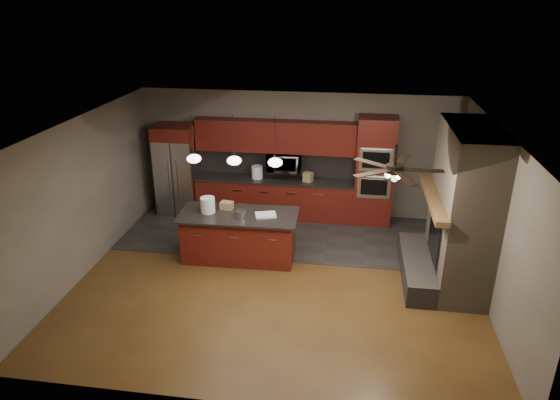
% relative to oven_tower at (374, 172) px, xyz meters
% --- Properties ---
extents(ground, '(7.00, 7.00, 0.00)m').
position_rel_oven_tower_xyz_m(ground, '(-1.70, -2.69, -1.19)').
color(ground, brown).
rests_on(ground, ground).
extents(ceiling, '(7.00, 6.00, 0.02)m').
position_rel_oven_tower_xyz_m(ceiling, '(-1.70, -2.69, 1.61)').
color(ceiling, white).
rests_on(ceiling, back_wall).
extents(back_wall, '(7.00, 0.02, 2.80)m').
position_rel_oven_tower_xyz_m(back_wall, '(-1.70, 0.31, 0.21)').
color(back_wall, slate).
rests_on(back_wall, ground).
extents(right_wall, '(0.02, 6.00, 2.80)m').
position_rel_oven_tower_xyz_m(right_wall, '(1.80, -2.69, 0.21)').
color(right_wall, slate).
rests_on(right_wall, ground).
extents(left_wall, '(0.02, 6.00, 2.80)m').
position_rel_oven_tower_xyz_m(left_wall, '(-5.20, -2.69, 0.21)').
color(left_wall, slate).
rests_on(left_wall, ground).
extents(slate_tile_patch, '(7.00, 2.40, 0.01)m').
position_rel_oven_tower_xyz_m(slate_tile_patch, '(-1.70, -0.89, -1.19)').
color(slate_tile_patch, '#2F2C2A').
rests_on(slate_tile_patch, ground).
extents(fireplace_column, '(1.30, 2.10, 2.80)m').
position_rel_oven_tower_xyz_m(fireplace_column, '(1.34, -2.29, 0.11)').
color(fireplace_column, '#796C56').
rests_on(fireplace_column, ground).
extents(back_cabinetry, '(3.59, 0.64, 2.20)m').
position_rel_oven_tower_xyz_m(back_cabinetry, '(-2.18, 0.05, -0.30)').
color(back_cabinetry, '#5D1411').
rests_on(back_cabinetry, ground).
extents(oven_tower, '(0.80, 0.63, 2.38)m').
position_rel_oven_tower_xyz_m(oven_tower, '(0.00, 0.00, 0.00)').
color(oven_tower, '#5D1411').
rests_on(oven_tower, ground).
extents(microwave, '(0.73, 0.41, 0.50)m').
position_rel_oven_tower_xyz_m(microwave, '(-1.98, 0.06, 0.11)').
color(microwave, silver).
rests_on(microwave, back_cabinetry).
extents(refrigerator, '(0.88, 0.75, 2.06)m').
position_rel_oven_tower_xyz_m(refrigerator, '(-4.41, -0.07, -0.16)').
color(refrigerator, silver).
rests_on(refrigerator, ground).
extents(kitchen_island, '(2.25, 1.06, 0.92)m').
position_rel_oven_tower_xyz_m(kitchen_island, '(-2.55, -2.03, -0.73)').
color(kitchen_island, '#5D1411').
rests_on(kitchen_island, ground).
extents(white_bucket, '(0.35, 0.35, 0.29)m').
position_rel_oven_tower_xyz_m(white_bucket, '(-3.14, -2.02, -0.12)').
color(white_bucket, white).
rests_on(white_bucket, kitchen_island).
extents(paint_can, '(0.23, 0.23, 0.13)m').
position_rel_oven_tower_xyz_m(paint_can, '(-2.47, -2.16, -0.20)').
color(paint_can, '#9E9EA2').
rests_on(paint_can, kitchen_island).
extents(paint_tray, '(0.44, 0.36, 0.04)m').
position_rel_oven_tower_xyz_m(paint_tray, '(-2.03, -2.03, -0.25)').
color(paint_tray, white).
rests_on(paint_tray, kitchen_island).
extents(cardboard_box, '(0.25, 0.20, 0.14)m').
position_rel_oven_tower_xyz_m(cardboard_box, '(-2.82, -1.82, -0.20)').
color(cardboard_box, '#99784F').
rests_on(cardboard_box, kitchen_island).
extents(counter_bucket, '(0.29, 0.29, 0.28)m').
position_rel_oven_tower_xyz_m(counter_bucket, '(-2.58, 0.01, -0.15)').
color(counter_bucket, white).
rests_on(counter_bucket, back_cabinetry).
extents(counter_box, '(0.24, 0.21, 0.21)m').
position_rel_oven_tower_xyz_m(counter_box, '(-1.43, -0.04, -0.18)').
color(counter_box, '#A48B54').
rests_on(counter_box, back_cabinetry).
extents(pendant_left, '(0.26, 0.26, 0.92)m').
position_rel_oven_tower_xyz_m(pendant_left, '(-3.35, -1.99, 0.77)').
color(pendant_left, black).
rests_on(pendant_left, ceiling).
extents(pendant_center, '(0.26, 0.26, 0.92)m').
position_rel_oven_tower_xyz_m(pendant_center, '(-2.60, -1.99, 0.77)').
color(pendant_center, black).
rests_on(pendant_center, ceiling).
extents(pendant_right, '(0.26, 0.26, 0.92)m').
position_rel_oven_tower_xyz_m(pendant_right, '(-1.85, -1.99, 0.77)').
color(pendant_right, black).
rests_on(pendant_right, ceiling).
extents(ceiling_fan, '(1.27, 1.33, 0.41)m').
position_rel_oven_tower_xyz_m(ceiling_fan, '(0.10, -3.49, 1.27)').
color(ceiling_fan, black).
rests_on(ceiling_fan, ceiling).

